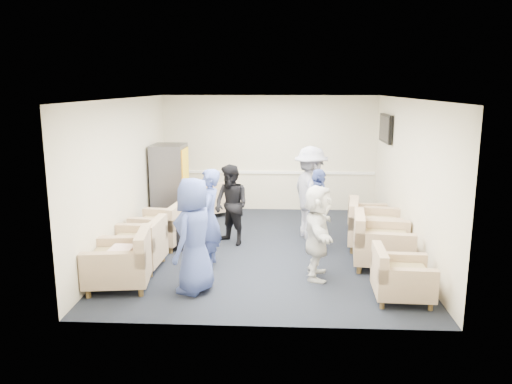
{
  "coord_description": "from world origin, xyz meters",
  "views": [
    {
      "loc": [
        0.28,
        -8.68,
        2.92
      ],
      "look_at": [
        -0.17,
        0.2,
        1.02
      ],
      "focal_mm": 35.0,
      "sensor_mm": 36.0,
      "label": 1
    }
  ],
  "objects_px": {
    "person_mid_left": "(209,218)",
    "person_mid_right": "(318,211)",
    "armchair_left_near": "(123,263)",
    "armchair_left_far": "(162,229)",
    "armchair_right_midnear": "(379,244)",
    "person_front_left": "(194,236)",
    "armchair_right_far": "(367,220)",
    "vending_machine": "(170,184)",
    "armchair_right_midfar": "(371,228)",
    "armchair_corner": "(209,201)",
    "armchair_left_mid": "(139,248)",
    "person_front_right": "(318,232)",
    "person_back_left": "(231,205)",
    "armchair_right_near": "(399,278)",
    "person_back_right": "(311,193)"
  },
  "relations": [
    {
      "from": "armchair_right_midfar",
      "to": "person_front_right",
      "type": "relative_size",
      "value": 0.74
    },
    {
      "from": "armchair_left_near",
      "to": "armchair_right_midfar",
      "type": "relative_size",
      "value": 0.94
    },
    {
      "from": "vending_machine",
      "to": "armchair_right_midfar",
      "type": "bearing_deg",
      "value": -21.1
    },
    {
      "from": "person_mid_left",
      "to": "person_back_left",
      "type": "xyz_separation_m",
      "value": [
        0.24,
        1.19,
        -0.06
      ]
    },
    {
      "from": "vending_machine",
      "to": "person_back_left",
      "type": "bearing_deg",
      "value": -44.58
    },
    {
      "from": "armchair_left_far",
      "to": "vending_machine",
      "type": "height_order",
      "value": "vending_machine"
    },
    {
      "from": "armchair_right_far",
      "to": "armchair_right_midfar",
      "type": "bearing_deg",
      "value": 177.87
    },
    {
      "from": "armchair_right_near",
      "to": "armchair_right_midfar",
      "type": "height_order",
      "value": "armchair_right_midfar"
    },
    {
      "from": "person_mid_left",
      "to": "person_mid_right",
      "type": "relative_size",
      "value": 1.08
    },
    {
      "from": "armchair_left_mid",
      "to": "person_mid_left",
      "type": "relative_size",
      "value": 0.56
    },
    {
      "from": "person_back_right",
      "to": "vending_machine",
      "type": "bearing_deg",
      "value": 52.32
    },
    {
      "from": "armchair_left_near",
      "to": "armchair_right_near",
      "type": "bearing_deg",
      "value": 78.9
    },
    {
      "from": "vending_machine",
      "to": "person_back_right",
      "type": "distance_m",
      "value": 3.11
    },
    {
      "from": "armchair_right_midnear",
      "to": "vending_machine",
      "type": "height_order",
      "value": "vending_machine"
    },
    {
      "from": "armchair_left_mid",
      "to": "person_back_right",
      "type": "xyz_separation_m",
      "value": [
        2.86,
        1.79,
        0.55
      ]
    },
    {
      "from": "armchair_left_far",
      "to": "person_front_left",
      "type": "distance_m",
      "value": 2.28
    },
    {
      "from": "person_mid_right",
      "to": "person_front_right",
      "type": "bearing_deg",
      "value": -177.31
    },
    {
      "from": "armchair_corner",
      "to": "person_front_left",
      "type": "relative_size",
      "value": 0.71
    },
    {
      "from": "armchair_right_midnear",
      "to": "person_mid_left",
      "type": "xyz_separation_m",
      "value": [
        -2.77,
        -0.13,
        0.44
      ]
    },
    {
      "from": "armchair_left_mid",
      "to": "armchair_corner",
      "type": "xyz_separation_m",
      "value": [
        0.65,
        3.4,
        -0.01
      ]
    },
    {
      "from": "armchair_right_midnear",
      "to": "armchair_right_midfar",
      "type": "xyz_separation_m",
      "value": [
        0.04,
        0.95,
        -0.0
      ]
    },
    {
      "from": "armchair_corner",
      "to": "vending_machine",
      "type": "bearing_deg",
      "value": 1.01
    },
    {
      "from": "armchair_right_near",
      "to": "person_back_left",
      "type": "distance_m",
      "value": 3.52
    },
    {
      "from": "armchair_left_mid",
      "to": "person_front_right",
      "type": "bearing_deg",
      "value": 87.33
    },
    {
      "from": "armchair_right_near",
      "to": "person_mid_left",
      "type": "relative_size",
      "value": 0.5
    },
    {
      "from": "armchair_right_near",
      "to": "person_mid_right",
      "type": "height_order",
      "value": "person_mid_right"
    },
    {
      "from": "armchair_right_midnear",
      "to": "vending_machine",
      "type": "relative_size",
      "value": 0.61
    },
    {
      "from": "armchair_right_midfar",
      "to": "person_mid_right",
      "type": "distance_m",
      "value": 1.1
    },
    {
      "from": "armchair_right_midnear",
      "to": "person_back_right",
      "type": "distance_m",
      "value": 1.9
    },
    {
      "from": "armchair_right_near",
      "to": "vending_machine",
      "type": "xyz_separation_m",
      "value": [
        -4.01,
        3.81,
        0.54
      ]
    },
    {
      "from": "armchair_left_far",
      "to": "armchair_right_far",
      "type": "bearing_deg",
      "value": 110.14
    },
    {
      "from": "armchair_right_midfar",
      "to": "armchair_left_far",
      "type": "bearing_deg",
      "value": 101.17
    },
    {
      "from": "armchair_left_mid",
      "to": "person_mid_left",
      "type": "distance_m",
      "value": 1.23
    },
    {
      "from": "person_front_left",
      "to": "person_mid_right",
      "type": "bearing_deg",
      "value": 152.97
    },
    {
      "from": "vending_machine",
      "to": "armchair_corner",
      "type": "bearing_deg",
      "value": 40.16
    },
    {
      "from": "person_mid_left",
      "to": "armchair_right_midnear",
      "type": "bearing_deg",
      "value": 91.26
    },
    {
      "from": "person_mid_left",
      "to": "person_mid_right",
      "type": "bearing_deg",
      "value": 112.9
    },
    {
      "from": "person_mid_left",
      "to": "armchair_left_mid",
      "type": "bearing_deg",
      "value": -83.64
    },
    {
      "from": "armchair_left_near",
      "to": "person_mid_left",
      "type": "distance_m",
      "value": 1.54
    },
    {
      "from": "person_front_left",
      "to": "armchair_corner",
      "type": "bearing_deg",
      "value": -155.88
    },
    {
      "from": "armchair_right_far",
      "to": "person_front_left",
      "type": "distance_m",
      "value": 4.17
    },
    {
      "from": "armchair_corner",
      "to": "person_front_left",
      "type": "height_order",
      "value": "person_front_left"
    },
    {
      "from": "armchair_corner",
      "to": "person_mid_left",
      "type": "relative_size",
      "value": 0.73
    },
    {
      "from": "armchair_right_near",
      "to": "armchair_corner",
      "type": "bearing_deg",
      "value": 38.94
    },
    {
      "from": "armchair_right_far",
      "to": "armchair_corner",
      "type": "relative_size",
      "value": 0.67
    },
    {
      "from": "person_back_left",
      "to": "person_mid_right",
      "type": "xyz_separation_m",
      "value": [
        1.57,
        -0.37,
        0.0
      ]
    },
    {
      "from": "armchair_right_midnear",
      "to": "person_back_right",
      "type": "bearing_deg",
      "value": 41.62
    },
    {
      "from": "armchair_right_midnear",
      "to": "armchair_right_far",
      "type": "xyz_separation_m",
      "value": [
        0.1,
        1.76,
        -0.06
      ]
    },
    {
      "from": "armchair_right_midnear",
      "to": "person_front_left",
      "type": "bearing_deg",
      "value": 119.16
    },
    {
      "from": "armchair_left_near",
      "to": "armchair_left_far",
      "type": "bearing_deg",
      "value": 168.91
    }
  ]
}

